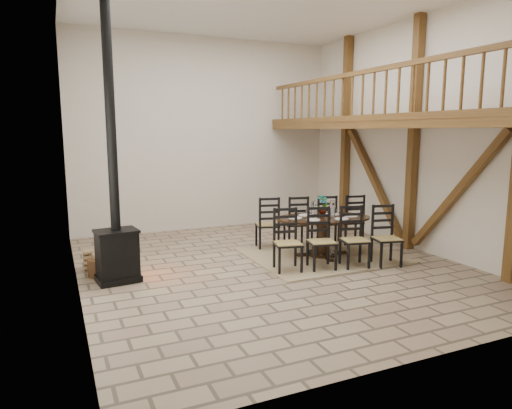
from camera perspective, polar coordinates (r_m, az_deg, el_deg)
name	(u,v)px	position (r m, az deg, el deg)	size (l,w,h in m)	color
ground	(272,266)	(8.93, 1.99, -7.71)	(8.00, 8.00, 0.00)	#978365
room_shell	(328,109)	(9.14, 8.96, 11.71)	(7.02, 8.02, 5.01)	beige
rug	(322,255)	(9.75, 8.28, -6.30)	(3.00, 2.50, 0.02)	tan
dining_table	(323,237)	(9.65, 8.34, -4.01)	(2.91, 2.72, 1.29)	black
wood_stove	(116,219)	(8.15, -17.15, -1.71)	(0.77, 0.63, 5.00)	black
log_basket	(102,266)	(8.78, -18.69, -7.27)	(0.50, 0.50, 0.41)	brown
log_stack	(92,260)	(9.19, -19.86, -6.51)	(0.29, 0.20, 0.39)	tan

